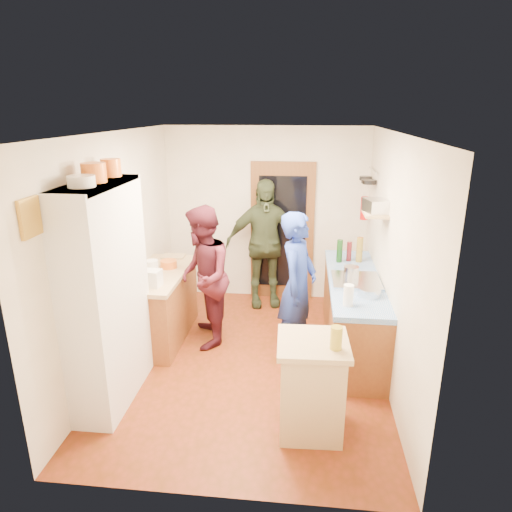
% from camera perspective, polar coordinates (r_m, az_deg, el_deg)
% --- Properties ---
extents(floor, '(3.00, 4.00, 0.02)m').
position_cam_1_polar(floor, '(5.52, -0.69, -13.00)').
color(floor, maroon).
rests_on(floor, ground).
extents(ceiling, '(3.00, 4.00, 0.02)m').
position_cam_1_polar(ceiling, '(4.74, -0.82, 15.30)').
color(ceiling, silver).
rests_on(ceiling, ground).
extents(wall_back, '(3.00, 0.02, 2.60)m').
position_cam_1_polar(wall_back, '(6.90, 1.26, 5.17)').
color(wall_back, silver).
rests_on(wall_back, ground).
extents(wall_front, '(3.00, 0.02, 2.60)m').
position_cam_1_polar(wall_front, '(3.15, -5.24, -11.26)').
color(wall_front, silver).
rests_on(wall_front, ground).
extents(wall_left, '(0.02, 4.00, 2.60)m').
position_cam_1_polar(wall_left, '(5.36, -16.98, 0.58)').
color(wall_left, silver).
rests_on(wall_left, ground).
extents(wall_right, '(0.02, 4.00, 2.60)m').
position_cam_1_polar(wall_right, '(5.03, 16.60, -0.53)').
color(wall_right, silver).
rests_on(wall_right, ground).
extents(door_frame, '(0.95, 0.06, 2.10)m').
position_cam_1_polar(door_frame, '(6.91, 3.29, 3.02)').
color(door_frame, brown).
rests_on(door_frame, ground).
extents(door_glass, '(0.70, 0.02, 1.70)m').
position_cam_1_polar(door_glass, '(6.87, 3.27, 2.94)').
color(door_glass, black).
rests_on(door_glass, door_frame).
extents(hutch_body, '(0.40, 1.20, 2.20)m').
position_cam_1_polar(hutch_body, '(4.66, -18.12, -4.79)').
color(hutch_body, silver).
rests_on(hutch_body, ground).
extents(hutch_top_shelf, '(0.40, 1.14, 0.04)m').
position_cam_1_polar(hutch_top_shelf, '(4.37, -19.49, 8.39)').
color(hutch_top_shelf, silver).
rests_on(hutch_top_shelf, hutch_body).
extents(plate_stack, '(0.23, 0.23, 0.10)m').
position_cam_1_polar(plate_stack, '(4.15, -21.00, 8.71)').
color(plate_stack, white).
rests_on(plate_stack, hutch_top_shelf).
extents(orange_pot_a, '(0.22, 0.22, 0.17)m').
position_cam_1_polar(orange_pot_a, '(4.36, -19.62, 9.78)').
color(orange_pot_a, orange).
rests_on(orange_pot_a, hutch_top_shelf).
extents(orange_pot_b, '(0.19, 0.19, 0.17)m').
position_cam_1_polar(orange_pot_b, '(4.70, -17.68, 10.47)').
color(orange_pot_b, orange).
rests_on(orange_pot_b, hutch_top_shelf).
extents(left_counter_base, '(0.60, 1.40, 0.85)m').
position_cam_1_polar(left_counter_base, '(5.95, -11.79, -6.26)').
color(left_counter_base, brown).
rests_on(left_counter_base, ground).
extents(left_counter_top, '(0.64, 1.44, 0.05)m').
position_cam_1_polar(left_counter_top, '(5.79, -12.08, -2.20)').
color(left_counter_top, tan).
rests_on(left_counter_top, left_counter_base).
extents(toaster, '(0.27, 0.19, 0.19)m').
position_cam_1_polar(toaster, '(5.32, -13.14, -2.69)').
color(toaster, white).
rests_on(toaster, left_counter_top).
extents(kettle, '(0.16, 0.16, 0.18)m').
position_cam_1_polar(kettle, '(5.69, -12.88, -1.39)').
color(kettle, white).
rests_on(kettle, left_counter_top).
extents(orange_bowl, '(0.23, 0.23, 0.09)m').
position_cam_1_polar(orange_bowl, '(5.90, -10.86, -0.99)').
color(orange_bowl, orange).
rests_on(orange_bowl, left_counter_top).
extents(chopping_board, '(0.30, 0.22, 0.02)m').
position_cam_1_polar(chopping_board, '(6.30, -10.29, -0.04)').
color(chopping_board, tan).
rests_on(chopping_board, left_counter_top).
extents(right_counter_base, '(0.60, 2.20, 0.84)m').
position_cam_1_polar(right_counter_base, '(5.76, 11.93, -7.17)').
color(right_counter_base, brown).
rests_on(right_counter_base, ground).
extents(right_counter_top, '(0.62, 2.22, 0.06)m').
position_cam_1_polar(right_counter_top, '(5.59, 12.22, -2.99)').
color(right_counter_top, '#024DBF').
rests_on(right_counter_top, right_counter_base).
extents(hob, '(0.55, 0.58, 0.04)m').
position_cam_1_polar(hob, '(5.44, 12.40, -3.03)').
color(hob, silver).
rests_on(hob, right_counter_top).
extents(pot_on_hob, '(0.18, 0.18, 0.11)m').
position_cam_1_polar(pot_on_hob, '(5.51, 11.83, -1.86)').
color(pot_on_hob, silver).
rests_on(pot_on_hob, hob).
extents(bottle_a, '(0.09, 0.09, 0.30)m').
position_cam_1_polar(bottle_a, '(6.07, 10.40, 0.62)').
color(bottle_a, '#143F14').
rests_on(bottle_a, right_counter_top).
extents(bottle_b, '(0.08, 0.08, 0.26)m').
position_cam_1_polar(bottle_b, '(6.15, 11.56, 0.57)').
color(bottle_b, '#591419').
rests_on(bottle_b, right_counter_top).
extents(bottle_c, '(0.10, 0.10, 0.33)m').
position_cam_1_polar(bottle_c, '(6.13, 12.81, 0.77)').
color(bottle_c, olive).
rests_on(bottle_c, right_counter_top).
extents(paper_towel, '(0.11, 0.11, 0.22)m').
position_cam_1_polar(paper_towel, '(4.77, 11.47, -4.83)').
color(paper_towel, white).
rests_on(paper_towel, right_counter_top).
extents(mixing_bowl, '(0.28, 0.28, 0.09)m').
position_cam_1_polar(mixing_bowl, '(5.08, 13.98, -4.39)').
color(mixing_bowl, silver).
rests_on(mixing_bowl, right_counter_top).
extents(island_base, '(0.57, 0.57, 0.86)m').
position_cam_1_polar(island_base, '(4.30, 6.92, -16.13)').
color(island_base, tan).
rests_on(island_base, ground).
extents(island_top, '(0.64, 0.64, 0.05)m').
position_cam_1_polar(island_top, '(4.06, 7.16, -10.81)').
color(island_top, tan).
rests_on(island_top, island_base).
extents(cutting_board, '(0.36, 0.29, 0.02)m').
position_cam_1_polar(cutting_board, '(4.10, 6.42, -10.34)').
color(cutting_board, white).
rests_on(cutting_board, island_top).
extents(oil_jar, '(0.10, 0.10, 0.20)m').
position_cam_1_polar(oil_jar, '(3.91, 9.99, -10.05)').
color(oil_jar, '#AD9E2D').
rests_on(oil_jar, island_top).
extents(pan_rail, '(0.02, 0.65, 0.02)m').
position_cam_1_polar(pan_rail, '(6.33, 14.42, 10.35)').
color(pan_rail, silver).
rests_on(pan_rail, wall_right).
extents(pan_hang_a, '(0.18, 0.18, 0.05)m').
position_cam_1_polar(pan_hang_a, '(6.17, 13.98, 8.97)').
color(pan_hang_a, black).
rests_on(pan_hang_a, pan_rail).
extents(pan_hang_b, '(0.16, 0.16, 0.05)m').
position_cam_1_polar(pan_hang_b, '(6.37, 13.74, 9.08)').
color(pan_hang_b, black).
rests_on(pan_hang_b, pan_rail).
extents(pan_hang_c, '(0.17, 0.17, 0.05)m').
position_cam_1_polar(pan_hang_c, '(6.56, 13.54, 9.43)').
color(pan_hang_c, black).
rests_on(pan_hang_c, pan_rail).
extents(wall_shelf, '(0.26, 0.42, 0.03)m').
position_cam_1_polar(wall_shelf, '(5.33, 14.68, 5.14)').
color(wall_shelf, tan).
rests_on(wall_shelf, wall_right).
extents(radio, '(0.29, 0.35, 0.15)m').
position_cam_1_polar(radio, '(5.31, 14.76, 6.08)').
color(radio, silver).
rests_on(radio, wall_shelf).
extents(ext_bracket, '(0.06, 0.10, 0.04)m').
position_cam_1_polar(ext_bracket, '(6.61, 13.90, 5.39)').
color(ext_bracket, black).
rests_on(ext_bracket, wall_right).
extents(fire_extinguisher, '(0.11, 0.11, 0.32)m').
position_cam_1_polar(fire_extinguisher, '(6.59, 13.41, 5.84)').
color(fire_extinguisher, red).
rests_on(fire_extinguisher, wall_right).
extents(picture_frame, '(0.03, 0.25, 0.30)m').
position_cam_1_polar(picture_frame, '(3.84, -26.43, 4.33)').
color(picture_frame, gold).
rests_on(picture_frame, wall_left).
extents(person_hob, '(0.59, 0.73, 1.74)m').
position_cam_1_polar(person_hob, '(5.30, 5.47, -3.83)').
color(person_hob, navy).
rests_on(person_hob, ground).
extents(person_left, '(0.83, 0.97, 1.75)m').
position_cam_1_polar(person_left, '(5.61, -6.37, -2.52)').
color(person_left, '#42131D').
rests_on(person_left, ground).
extents(person_back, '(1.19, 0.70, 1.89)m').
position_cam_1_polar(person_back, '(6.66, 1.09, 1.55)').
color(person_back, '#303A23').
rests_on(person_back, ground).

